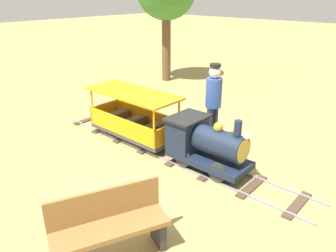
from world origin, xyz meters
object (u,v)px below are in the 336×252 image
(park_bench, at_px, (109,226))
(passenger_car, at_px, (134,120))
(conductor_person, at_px, (213,99))
(locomotive, at_px, (205,142))

(park_bench, bearing_deg, passenger_car, -137.67)
(conductor_person, bearing_deg, park_bench, 14.40)
(passenger_car, xyz_separation_m, park_bench, (2.35, 2.14, -0.01))
(locomotive, relative_size, passenger_car, 0.72)
(park_bench, bearing_deg, conductor_person, -165.60)
(locomotive, height_order, conductor_person, conductor_person)
(conductor_person, bearing_deg, locomotive, 26.83)
(locomotive, bearing_deg, park_bench, 9.55)
(passenger_car, relative_size, park_bench, 1.48)
(locomotive, bearing_deg, passenger_car, -90.00)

